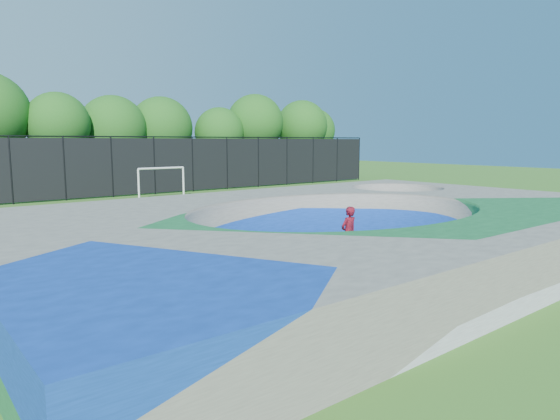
{
  "coord_description": "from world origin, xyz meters",
  "views": [
    {
      "loc": [
        -12.01,
        -11.7,
        3.72
      ],
      "look_at": [
        -0.2,
        3.0,
        1.1
      ],
      "focal_mm": 32.0,
      "sensor_mm": 36.0,
      "label": 1
    }
  ],
  "objects": [
    {
      "name": "ground",
      "position": [
        0.0,
        0.0,
        0.0
      ],
      "size": [
        120.0,
        120.0,
        0.0
      ],
      "primitive_type": "plane",
      "color": "#32661C",
      "rests_on": "ground"
    },
    {
      "name": "skate_deck",
      "position": [
        0.0,
        0.0,
        0.75
      ],
      "size": [
        22.0,
        14.0,
        1.5
      ],
      "primitive_type": "cube",
      "color": "gray",
      "rests_on": "ground"
    },
    {
      "name": "skater",
      "position": [
        -0.67,
        -1.04,
        0.84
      ],
      "size": [
        0.63,
        0.43,
        1.69
      ],
      "primitive_type": "imported",
      "rotation": [
        0.0,
        0.0,
        3.19
      ],
      "color": "#B00E21",
      "rests_on": "ground"
    },
    {
      "name": "skateboard",
      "position": [
        -0.67,
        -1.04,
        0.03
      ],
      "size": [
        0.8,
        0.31,
        0.05
      ],
      "primitive_type": "cube",
      "rotation": [
        0.0,
        0.0,
        0.12
      ],
      "color": "black",
      "rests_on": "ground"
    },
    {
      "name": "soccer_goal",
      "position": [
        1.78,
        17.37,
        1.45
      ],
      "size": [
        3.16,
        0.12,
        2.09
      ],
      "color": "silver",
      "rests_on": "ground"
    },
    {
      "name": "fence",
      "position": [
        0.0,
        21.0,
        2.1
      ],
      "size": [
        48.09,
        0.09,
        4.04
      ],
      "color": "black",
      "rests_on": "ground"
    },
    {
      "name": "treeline",
      "position": [
        -1.7,
        25.62,
        5.01
      ],
      "size": [
        52.48,
        6.79,
        8.18
      ],
      "color": "#493424",
      "rests_on": "ground"
    }
  ]
}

